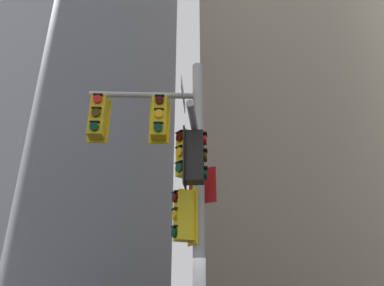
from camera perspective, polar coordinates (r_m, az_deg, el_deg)
building_tower_left at (r=32.03m, az=-21.61°, el=18.66°), size 15.49×15.49×44.99m
building_mid_block at (r=42.04m, az=15.49°, el=11.16°), size 16.34×16.34×50.41m
signal_pole_assembly at (r=7.57m, az=-2.49°, el=-4.64°), size 2.97×2.52×7.07m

